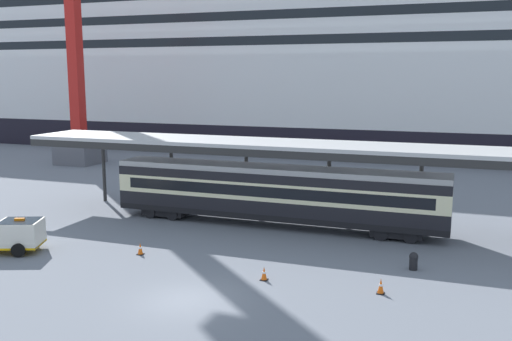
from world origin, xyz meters
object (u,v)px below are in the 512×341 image
(cruise_ship, at_px, (361,55))
(traffic_cone_far, at_px, (140,249))
(train_carriage, at_px, (275,193))
(dockside_crane, at_px, (74,2))
(traffic_cone_mid, at_px, (264,274))
(traffic_cone_near, at_px, (381,286))
(quay_bollard, at_px, (414,260))
(service_truck, at_px, (5,235))

(cruise_ship, height_order, traffic_cone_far, cruise_ship)
(cruise_ship, distance_m, train_carriage, 46.16)
(cruise_ship, distance_m, traffic_cone_far, 55.06)
(cruise_ship, xyz_separation_m, dockside_crane, (-27.50, -26.36, 5.27))
(train_carriage, distance_m, traffic_cone_mid, 10.64)
(train_carriage, relative_size, traffic_cone_far, 32.35)
(traffic_cone_near, height_order, quay_bollard, quay_bollard)
(quay_bollard, bearing_deg, dockside_crane, 148.12)
(train_carriage, bearing_deg, dockside_crane, 148.04)
(traffic_cone_near, height_order, traffic_cone_far, traffic_cone_near)
(traffic_cone_far, bearing_deg, dockside_crane, 131.88)
(traffic_cone_near, xyz_separation_m, quay_bollard, (1.17, 3.96, 0.15))
(train_carriage, bearing_deg, cruise_ship, 92.76)
(dockside_crane, bearing_deg, traffic_cone_mid, -41.45)
(traffic_cone_near, bearing_deg, traffic_cone_far, 174.78)
(quay_bollard, bearing_deg, traffic_cone_near, -106.41)
(cruise_ship, xyz_separation_m, traffic_cone_mid, (4.88, -54.97, -12.58))
(cruise_ship, xyz_separation_m, quay_bollard, (11.81, -50.81, -12.41))
(dockside_crane, bearing_deg, service_truck, -60.43)
(quay_bollard, bearing_deg, traffic_cone_far, -169.77)
(cruise_ship, height_order, train_carriage, cruise_ship)
(service_truck, bearing_deg, traffic_cone_mid, 2.92)
(traffic_cone_mid, xyz_separation_m, quay_bollard, (6.93, 4.16, 0.17))
(cruise_ship, distance_m, traffic_cone_mid, 56.60)
(traffic_cone_mid, bearing_deg, cruise_ship, 95.08)
(cruise_ship, distance_m, quay_bollard, 53.62)
(cruise_ship, xyz_separation_m, traffic_cone_far, (-3.15, -53.51, -12.58))
(cruise_ship, height_order, traffic_cone_near, cruise_ship)
(traffic_cone_far, bearing_deg, traffic_cone_mid, -10.27)
(cruise_ship, distance_m, dockside_crane, 38.46)
(traffic_cone_mid, bearing_deg, traffic_cone_far, 169.73)
(traffic_cone_near, relative_size, dockside_crane, 0.01)
(train_carriage, height_order, dockside_crane, dockside_crane)
(train_carriage, xyz_separation_m, traffic_cone_far, (-5.31, -8.64, -1.96))
(service_truck, xyz_separation_m, traffic_cone_mid, (15.70, 0.80, -0.65))
(traffic_cone_near, height_order, traffic_cone_mid, traffic_cone_near)
(traffic_cone_mid, distance_m, traffic_cone_far, 8.17)
(cruise_ship, bearing_deg, train_carriage, -87.24)
(dockside_crane, bearing_deg, traffic_cone_far, -48.12)
(cruise_ship, height_order, service_truck, cruise_ship)
(train_carriage, relative_size, traffic_cone_mid, 32.49)
(train_carriage, distance_m, quay_bollard, 11.47)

